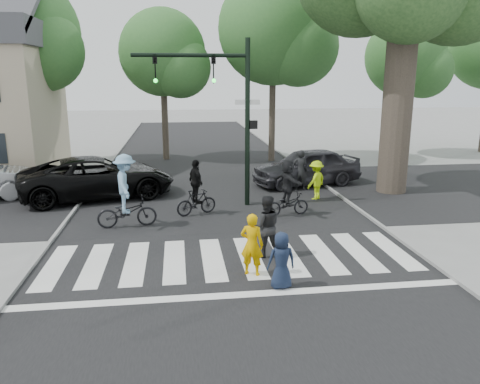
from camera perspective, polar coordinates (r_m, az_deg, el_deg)
The scene contains 21 objects.
ground at distance 11.62m, azimuth -0.48°, elevation -9.85°, with size 120.00×120.00×0.00m, color gray.
road_stem at distance 16.30m, azimuth -2.68°, elevation -2.81°, with size 10.00×70.00×0.01m, color black.
road_cross at distance 19.18m, azimuth -3.47°, elevation -0.27°, with size 70.00×10.00×0.01m, color black.
curb_left at distance 16.65m, azimuth -20.29°, elevation -3.16°, with size 0.10×70.00×0.10m, color gray.
curb_right at distance 17.44m, azimuth 14.09°, elevation -1.96°, with size 0.10×70.00×0.10m, color gray.
crosswalk at distance 12.22m, azimuth -0.87°, elevation -8.58°, with size 10.00×3.85×0.01m.
traffic_signal at distance 16.86m, azimuth -1.98°, elevation 11.21°, with size 4.45×0.29×6.00m.
bg_tree_1 at distance 27.14m, azimuth -24.52°, elevation 16.83°, with size 6.09×5.80×9.80m.
bg_tree_2 at distance 27.21m, azimuth -8.90°, elevation 16.01°, with size 5.04×4.80×8.40m.
bg_tree_3 at distance 26.54m, azimuth 4.88°, elevation 18.69°, with size 6.30×6.00×10.20m.
bg_tree_4 at distance 29.95m, azimuth 19.97°, elevation 14.87°, with size 4.83×4.60×8.15m.
pedestrian_woman at distance 11.26m, azimuth 1.46°, elevation -6.42°, with size 0.56×0.37×1.54m, color #DEA100.
pedestrian_child at distance 10.65m, azimuth 5.06°, elevation -8.31°, with size 0.65×0.42×1.32m, color #172138.
pedestrian_adult at distance 12.40m, azimuth 3.17°, elevation -4.18°, with size 0.81×0.63×1.68m, color black.
cyclist_left at distance 15.18m, azimuth -13.72°, elevation -0.48°, with size 1.92×1.28×2.35m.
cyclist_mid at distance 16.22m, azimuth -5.37°, elevation -0.05°, with size 1.53×0.98×1.94m.
cyclist_right at distance 16.11m, azimuth 5.84°, elevation 0.14°, with size 1.62×1.51×1.97m.
car_suv at distance 19.30m, azimuth -16.94°, elevation 1.73°, with size 2.73×5.93×1.65m, color black.
car_grey at distance 20.90m, azimuth 8.10°, elevation 3.07°, with size 1.93×4.80×1.64m, color #2B2A2F.
bystander_hivis at distance 18.48m, azimuth 9.26°, elevation 1.44°, with size 0.99×0.57×1.53m, color #ABDA0C.
bystander_dark at distance 19.88m, azimuth 7.38°, elevation 2.66°, with size 0.63×0.41×1.72m, color black.
Camera 1 is at (-1.32, -10.56, 4.66)m, focal length 35.00 mm.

